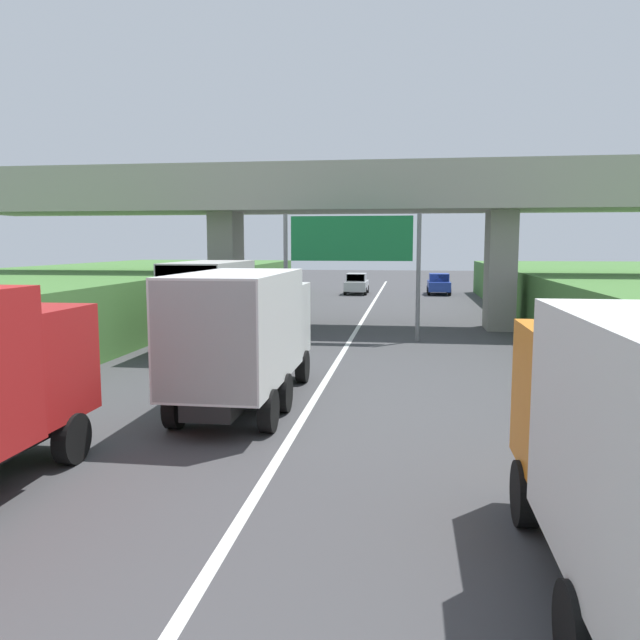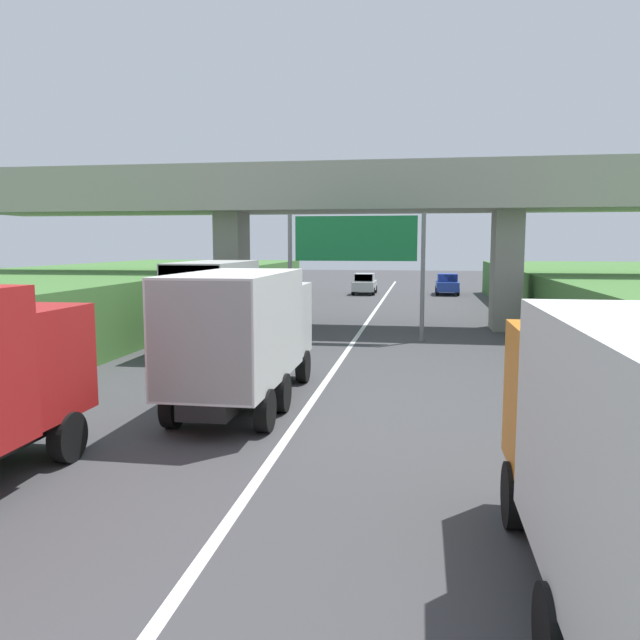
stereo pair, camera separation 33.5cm
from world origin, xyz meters
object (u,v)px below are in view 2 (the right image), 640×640
at_px(truck_white, 245,330).
at_px(car_blue, 447,284).
at_px(construction_barrel_1, 615,438).
at_px(truck_black, 220,299).
at_px(car_silver, 365,284).
at_px(construction_barrel_2, 575,390).
at_px(overhead_highway_sign, 356,247).

xyz_separation_m(truck_white, car_blue, (6.54, 37.13, -1.08)).
relative_size(car_blue, construction_barrel_1, 4.56).
relative_size(truck_black, car_blue, 1.78).
distance_m(car_silver, construction_barrel_2, 36.62).
relative_size(truck_black, construction_barrel_2, 8.11).
bearing_deg(overhead_highway_sign, construction_barrel_1, -66.08).
height_order(car_silver, construction_barrel_2, car_silver).
bearing_deg(car_silver, truck_white, -89.71).
bearing_deg(construction_barrel_2, truck_black, 146.22).
bearing_deg(car_blue, car_silver, -175.07).
distance_m(car_silver, construction_barrel_1, 40.49).
xyz_separation_m(construction_barrel_1, construction_barrel_2, (0.19, 4.01, 0.00)).
height_order(overhead_highway_sign, construction_barrel_1, overhead_highway_sign).
distance_m(truck_white, construction_barrel_2, 8.46).
distance_m(construction_barrel_1, construction_barrel_2, 4.01).
distance_m(truck_white, car_blue, 37.71).
height_order(truck_black, construction_barrel_1, truck_black).
bearing_deg(car_silver, car_blue, 4.93).
xyz_separation_m(truck_black, truck_white, (3.53, -8.82, 0.00)).
height_order(overhead_highway_sign, construction_barrel_2, overhead_highway_sign).
bearing_deg(construction_barrel_2, construction_barrel_1, -92.78).
relative_size(overhead_highway_sign, construction_barrel_2, 6.53).
bearing_deg(truck_white, car_blue, 80.00).
height_order(overhead_highway_sign, car_silver, overhead_highway_sign).
bearing_deg(construction_barrel_1, construction_barrel_2, 87.22).
distance_m(truck_black, car_silver, 27.95).
height_order(truck_black, construction_barrel_2, truck_black).
xyz_separation_m(overhead_highway_sign, truck_black, (-5.16, -2.65, -2.06)).
distance_m(overhead_highway_sign, truck_black, 6.16).
relative_size(car_silver, car_blue, 1.00).
distance_m(car_blue, construction_barrel_1, 40.25).
relative_size(truck_white, car_blue, 1.78).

